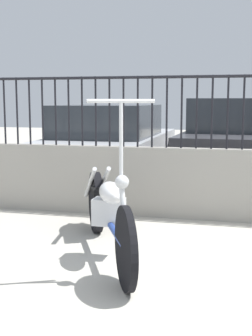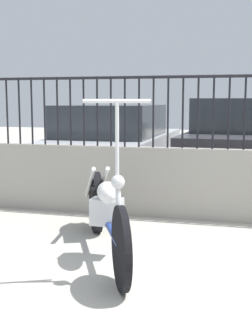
{
  "view_description": "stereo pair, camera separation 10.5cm",
  "coord_description": "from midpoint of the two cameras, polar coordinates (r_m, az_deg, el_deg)",
  "views": [
    {
      "loc": [
        -0.01,
        -2.87,
        1.42
      ],
      "look_at": [
        -1.21,
        1.97,
        0.7
      ],
      "focal_mm": 50.0,
      "sensor_mm": 36.0,
      "label": 1
    },
    {
      "loc": [
        0.1,
        -2.84,
        1.42
      ],
      "look_at": [
        -1.21,
        1.97,
        0.7
      ],
      "focal_mm": 50.0,
      "sensor_mm": 36.0,
      "label": 2
    }
  ],
  "objects": [
    {
      "name": "motorcycle_blue",
      "position": [
        4.4,
        -1.92,
        -4.98
      ],
      "size": [
        1.11,
        2.16,
        1.44
      ],
      "rotation": [
        0.0,
        0.0,
        -1.13
      ],
      "color": "black",
      "rests_on": "ground_plane"
    },
    {
      "name": "car_silver",
      "position": [
        8.46,
        -1.09,
        3.15
      ],
      "size": [
        1.79,
        4.38,
        1.34
      ],
      "rotation": [
        0.0,
        0.0,
        1.58
      ],
      "color": "black",
      "rests_on": "ground_plane"
    },
    {
      "name": "low_wall",
      "position": [
        5.66,
        14.49,
        -2.14
      ],
      "size": [
        8.03,
        0.18,
        0.86
      ],
      "color": "#9E998E",
      "rests_on": "ground_plane"
    },
    {
      "name": "car_dark_grey",
      "position": [
        8.35,
        14.73,
        3.17
      ],
      "size": [
        1.9,
        4.49,
        1.45
      ],
      "rotation": [
        0.0,
        0.0,
        1.53
      ],
      "color": "black",
      "rests_on": "ground_plane"
    },
    {
      "name": "fence_railing",
      "position": [
        5.57,
        14.86,
        7.91
      ],
      "size": [
        8.03,
        0.04,
        0.86
      ],
      "color": "black",
      "rests_on": "low_wall"
    },
    {
      "name": "ground_plane",
      "position": [
        3.19,
        13.46,
        -18.47
      ],
      "size": [
        40.0,
        40.0,
        0.0
      ],
      "primitive_type": "plane",
      "color": "#B7B2A5"
    }
  ]
}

